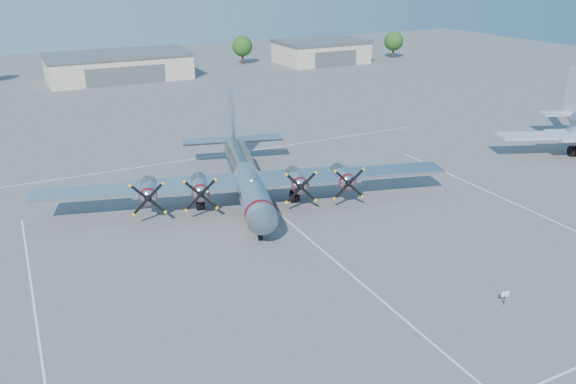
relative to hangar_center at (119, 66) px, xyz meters
name	(u,v)px	position (x,y,z in m)	size (l,w,h in m)	color
ground	(308,238)	(0.00, -81.96, -2.71)	(260.00, 260.00, 0.00)	#515153
parking_lines	(317,246)	(0.00, -83.71, -2.71)	(60.00, 50.08, 0.01)	silver
hangar_center	(119,66)	(0.00, 0.00, 0.00)	(28.60, 14.60, 5.40)	#BBB294
hangar_east	(321,51)	(48.00, 0.00, 0.00)	(20.60, 14.60, 5.40)	#BBB294
tree_east	(242,46)	(30.00, 6.04, 1.51)	(4.80, 4.80, 6.64)	#382619
tree_far_east	(394,41)	(68.00, -1.96, 1.51)	(4.80, 4.80, 6.64)	#382619
main_bomber_b29	(246,199)	(-1.43, -71.52, -2.71)	(39.51, 27.03, 8.74)	silver
info_placard	(505,296)	(7.30, -97.16, -1.98)	(0.53, 0.21, 1.04)	black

